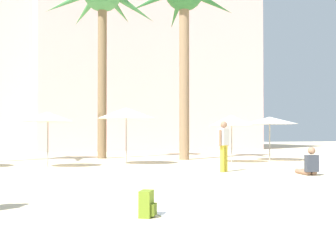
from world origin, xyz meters
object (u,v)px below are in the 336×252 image
at_px(cafe_umbrella_2, 126,113).
at_px(cafe_umbrella_4, 48,117).
at_px(beach_towel, 195,209).
at_px(cafe_umbrella_1, 232,120).
at_px(cafe_umbrella_3, 270,120).
at_px(person_mid_left, 309,165).
at_px(person_far_left, 224,144).
at_px(palm_tree_center, 102,6).
at_px(backpack, 147,204).
at_px(palm_tree_far_left, 184,8).

distance_m(cafe_umbrella_2, cafe_umbrella_4, 3.40).
bearing_deg(cafe_umbrella_2, beach_towel, -98.13).
height_order(cafe_umbrella_1, cafe_umbrella_3, cafe_umbrella_1).
height_order(cafe_umbrella_4, person_mid_left, cafe_umbrella_4).
bearing_deg(person_far_left, cafe_umbrella_3, 102.36).
xyz_separation_m(cafe_umbrella_1, beach_towel, (-6.54, -10.83, -1.96)).
height_order(beach_towel, person_far_left, person_far_left).
height_order(palm_tree_center, person_far_left, palm_tree_center).
bearing_deg(cafe_umbrella_1, person_mid_left, -95.34).
xyz_separation_m(cafe_umbrella_2, person_far_left, (2.27, -4.86, -1.27)).
distance_m(palm_tree_center, cafe_umbrella_3, 10.97).
bearing_deg(palm_tree_center, cafe_umbrella_3, -32.11).
bearing_deg(cafe_umbrella_1, beach_towel, -121.12).
bearing_deg(backpack, person_far_left, 86.11).
bearing_deg(beach_towel, person_far_left, 58.99).
xyz_separation_m(palm_tree_center, person_mid_left, (4.46, -11.73, -8.08)).
distance_m(cafe_umbrella_3, backpack, 15.69).
bearing_deg(palm_tree_far_left, person_far_left, -101.15).
bearing_deg(cafe_umbrella_2, cafe_umbrella_1, -5.94).
bearing_deg(palm_tree_far_left, palm_tree_center, 146.21).
distance_m(cafe_umbrella_4, backpack, 11.41).
distance_m(palm_tree_far_left, cafe_umbrella_4, 9.64).
relative_size(beach_towel, person_far_left, 0.90).
bearing_deg(person_mid_left, cafe_umbrella_2, 44.87).
height_order(palm_tree_far_left, beach_towel, palm_tree_far_left).
relative_size(cafe_umbrella_4, person_far_left, 1.25).
xyz_separation_m(palm_tree_far_left, backpack, (-6.31, -14.10, -7.72)).
height_order(palm_tree_center, person_mid_left, palm_tree_center).
distance_m(palm_tree_center, person_mid_left, 14.93).
height_order(palm_tree_far_left, cafe_umbrella_4, palm_tree_far_left).
height_order(palm_tree_center, cafe_umbrella_3, palm_tree_center).
bearing_deg(person_far_left, palm_tree_far_left, 136.87).
relative_size(palm_tree_center, cafe_umbrella_1, 4.58).
bearing_deg(cafe_umbrella_4, person_far_left, -37.74).
relative_size(cafe_umbrella_4, backpack, 5.30).
xyz_separation_m(cafe_umbrella_1, cafe_umbrella_4, (-8.28, 0.01, 0.05)).
bearing_deg(person_mid_left, cafe_umbrella_3, -11.50).
distance_m(cafe_umbrella_1, beach_towel, 12.80).
bearing_deg(beach_towel, person_mid_left, 37.27).
bearing_deg(palm_tree_far_left, cafe_umbrella_1, -66.98).
relative_size(palm_tree_center, person_far_left, 5.76).
bearing_deg(cafe_umbrella_3, person_far_left, -135.66).
bearing_deg(person_far_left, palm_tree_center, 161.80).
height_order(palm_tree_center, backpack, palm_tree_center).
bearing_deg(palm_tree_far_left, cafe_umbrella_2, -147.44).
xyz_separation_m(beach_towel, person_mid_left, (5.95, 4.53, 0.30)).
bearing_deg(palm_tree_center, cafe_umbrella_1, -47.12).
bearing_deg(palm_tree_far_left, backpack, -114.10).
bearing_deg(beach_towel, backpack, -158.11).
xyz_separation_m(palm_tree_center, cafe_umbrella_3, (7.56, -4.74, -6.38)).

